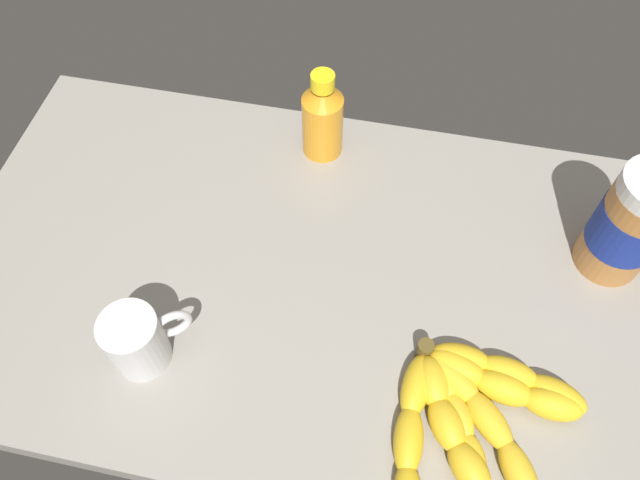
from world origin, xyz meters
The scene contains 5 objects.
ground_plane centered at (0.00, 0.00, -1.91)cm, with size 96.74×58.34×3.82cm, color gray.
banana_bunch centered at (23.05, -14.79, 1.73)cm, with size 22.28×23.56×3.70cm.
peanut_butter_jar centered at (39.77, 10.35, 8.38)cm, with size 8.90×8.90×16.98cm.
honey_bottle centered at (-1.90, 22.20, 6.58)cm, with size 6.06×6.06×14.62cm.
coffee_mug centered at (-16.60, -15.38, 4.36)cm, with size 9.50×8.19×8.67cm.
Camera 1 is at (10.57, -40.02, 71.82)cm, focal length 34.59 mm.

